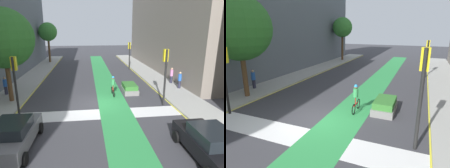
# 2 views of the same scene
# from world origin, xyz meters

# --- Properties ---
(ground_plane) EXTENTS (120.00, 120.00, 0.00)m
(ground_plane) POSITION_xyz_m (0.00, 0.00, 0.00)
(ground_plane) COLOR #38383D
(bike_lane_paint) EXTENTS (2.40, 60.00, 0.01)m
(bike_lane_paint) POSITION_xyz_m (1.30, 0.00, 0.00)
(bike_lane_paint) COLOR #2D8C47
(bike_lane_paint) RESTS_ON ground_plane
(crosswalk_band) EXTENTS (12.00, 1.80, 0.01)m
(crosswalk_band) POSITION_xyz_m (0.00, -2.00, 0.00)
(crosswalk_band) COLOR silver
(crosswalk_band) RESTS_ON ground_plane
(sidewalk_left) EXTENTS (3.00, 60.00, 0.15)m
(sidewalk_left) POSITION_xyz_m (-7.50, 0.00, 0.07)
(sidewalk_left) COLOR #9E9E99
(sidewalk_left) RESTS_ON ground_plane
(curb_stripe_left) EXTENTS (0.16, 60.00, 0.01)m
(curb_stripe_left) POSITION_xyz_m (-6.00, 0.00, 0.01)
(curb_stripe_left) COLOR yellow
(curb_stripe_left) RESTS_ON ground_plane
(sidewalk_right) EXTENTS (3.00, 60.00, 0.15)m
(sidewalk_right) POSITION_xyz_m (7.50, 0.00, 0.07)
(sidewalk_right) COLOR #9E9E99
(sidewalk_right) RESTS_ON ground_plane
(curb_stripe_right) EXTENTS (0.16, 60.00, 0.01)m
(curb_stripe_right) POSITION_xyz_m (6.00, 0.00, 0.01)
(curb_stripe_right) COLOR yellow
(curb_stripe_right) RESTS_ON ground_plane
(traffic_signal_near_right) EXTENTS (0.35, 0.52, 4.47)m
(traffic_signal_near_right) POSITION_xyz_m (5.31, -0.73, 3.13)
(traffic_signal_near_right) COLOR black
(traffic_signal_near_right) RESTS_ON ground_plane
(traffic_signal_near_left) EXTENTS (0.35, 0.52, 4.16)m
(traffic_signal_near_left) POSITION_xyz_m (-5.68, -1.23, 2.92)
(traffic_signal_near_left) COLOR black
(traffic_signal_near_left) RESTS_ON ground_plane
(traffic_signal_far_right) EXTENTS (0.35, 0.52, 4.04)m
(traffic_signal_far_right) POSITION_xyz_m (5.63, 14.15, 2.84)
(traffic_signal_far_right) COLOR black
(traffic_signal_far_right) RESTS_ON ground_plane
(car_black_right_near) EXTENTS (2.04, 4.21, 1.57)m
(car_black_right_near) POSITION_xyz_m (4.87, -7.75, 0.80)
(car_black_right_near) COLOR black
(car_black_right_near) RESTS_ON ground_plane
(car_grey_left_near) EXTENTS (2.12, 4.25, 1.57)m
(car_grey_left_near) POSITION_xyz_m (-4.52, -5.77, 0.80)
(car_grey_left_near) COLOR slate
(car_grey_left_near) RESTS_ON ground_plane
(cyclist_in_lane) EXTENTS (0.32, 1.73, 1.86)m
(cyclist_in_lane) POSITION_xyz_m (1.58, 2.06, 0.97)
(cyclist_in_lane) COLOR black
(cyclist_in_lane) RESTS_ON ground_plane
(pedestrian_sidewalk_right_a) EXTENTS (0.34, 0.34, 1.72)m
(pedestrian_sidewalk_right_a) POSITION_xyz_m (8.50, 5.15, 1.03)
(pedestrian_sidewalk_right_a) COLOR #262638
(pedestrian_sidewalk_right_a) RESTS_ON sidewalk_right
(pedestrian_sidewalk_left_a) EXTENTS (0.34, 0.34, 1.64)m
(pedestrian_sidewalk_left_a) POSITION_xyz_m (-8.15, 3.18, 0.98)
(pedestrian_sidewalk_left_a) COLOR #262638
(pedestrian_sidewalk_left_a) RESTS_ON sidewalk_left
(pedestrian_sidewalk_right_b) EXTENTS (0.34, 0.34, 1.68)m
(pedestrian_sidewalk_right_b) POSITION_xyz_m (8.49, 3.10, 1.01)
(pedestrian_sidewalk_right_b) COLOR #262638
(pedestrian_sidewalk_right_b) RESTS_ON sidewalk_right
(street_tree_near) EXTENTS (4.69, 4.69, 7.45)m
(street_tree_near) POSITION_xyz_m (-7.08, 1.39, 5.24)
(street_tree_near) COLOR brown
(street_tree_near) RESTS_ON sidewalk_left
(street_tree_far) EXTENTS (3.20, 3.20, 6.92)m
(street_tree_far) POSITION_xyz_m (-7.33, 21.92, 5.42)
(street_tree_far) COLOR brown
(street_tree_far) RESTS_ON sidewalk_left
(median_planter) EXTENTS (1.34, 2.36, 0.85)m
(median_planter) POSITION_xyz_m (3.30, 2.81, 0.40)
(median_planter) COLOR slate
(median_planter) RESTS_ON ground_plane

